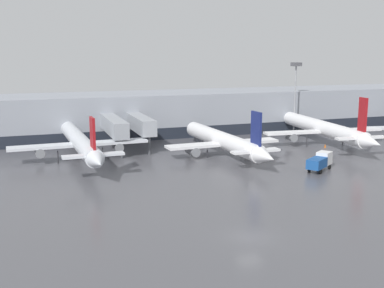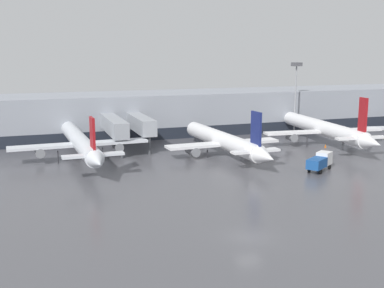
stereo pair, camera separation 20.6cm
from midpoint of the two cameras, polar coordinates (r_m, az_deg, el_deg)
ground_plane at (r=48.16m, az=6.73°, el=-10.91°), size 320.00×320.00×0.00m
terminal_building at (r=104.68m, az=-8.21°, el=3.46°), size 160.00×31.45×9.00m
parked_jet_0 at (r=96.07m, az=15.29°, el=1.79°), size 24.20×35.89×10.36m
parked_jet_2 at (r=81.66m, az=-13.27°, el=0.29°), size 22.86×37.50×8.91m
parked_jet_4 at (r=83.63m, az=3.68°, el=0.38°), size 20.72×33.50×8.99m
service_truck_1 at (r=75.50m, az=14.87°, el=-1.97°), size 5.95×4.95×2.65m
traffic_cone_0 at (r=94.41m, az=15.44°, el=-0.19°), size 0.36×0.36×0.67m
apron_light_mast_1 at (r=107.35m, az=12.15°, el=7.82°), size 1.80×1.80×15.56m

